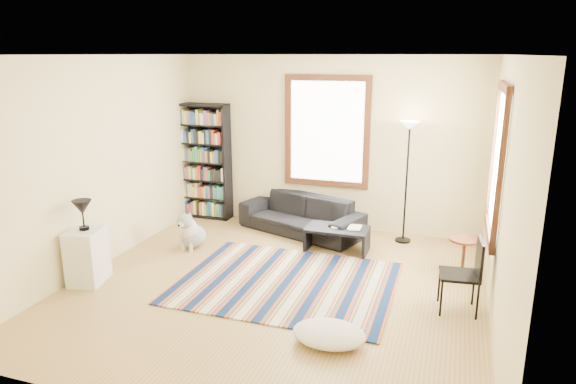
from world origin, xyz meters
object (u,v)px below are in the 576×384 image
(floor_cushion, at_px, (329,334))
(white_cabinet, at_px, (87,256))
(sofa, at_px, (301,215))
(side_table, at_px, (463,258))
(floor_lamp, at_px, (406,183))
(folding_chair, at_px, (459,275))
(coffee_table, at_px, (337,239))
(bookshelf, at_px, (205,161))
(dog, at_px, (193,229))

(floor_cushion, distance_m, white_cabinet, 3.28)
(sofa, xyz_separation_m, side_table, (2.50, -1.01, -0.03))
(floor_lamp, xyz_separation_m, folding_chair, (0.82, -2.06, -0.50))
(sofa, height_order, side_table, sofa)
(floor_lamp, distance_m, folding_chair, 2.27)
(sofa, height_order, white_cabinet, white_cabinet)
(coffee_table, relative_size, side_table, 1.67)
(coffee_table, bearing_deg, side_table, -12.70)
(side_table, xyz_separation_m, white_cabinet, (-4.50, -1.64, 0.08))
(sofa, xyz_separation_m, floor_lamp, (1.62, 0.10, 0.63))
(bookshelf, relative_size, side_table, 3.70)
(coffee_table, distance_m, side_table, 1.80)
(coffee_table, relative_size, folding_chair, 1.05)
(floor_lamp, bearing_deg, coffee_table, -140.83)
(sofa, xyz_separation_m, bookshelf, (-1.84, 0.27, 0.70))
(side_table, bearing_deg, coffee_table, 167.30)
(side_table, height_order, folding_chair, folding_chair)
(coffee_table, height_order, dog, dog)
(folding_chair, bearing_deg, dog, 161.93)
(floor_lamp, height_order, folding_chair, floor_lamp)
(side_table, relative_size, folding_chair, 0.63)
(folding_chair, bearing_deg, floor_lamp, 105.80)
(floor_cushion, height_order, floor_lamp, floor_lamp)
(bookshelf, xyz_separation_m, white_cabinet, (-0.16, -2.92, -0.65))
(coffee_table, height_order, floor_lamp, floor_lamp)
(sofa, bearing_deg, bookshelf, -169.29)
(bookshelf, height_order, coffee_table, bookshelf)
(sofa, xyz_separation_m, dog, (-1.34, -1.15, -0.01))
(dog, bearing_deg, coffee_table, 17.71)
(sofa, relative_size, coffee_table, 2.24)
(white_cabinet, bearing_deg, floor_cushion, -19.96)
(coffee_table, relative_size, floor_lamp, 0.48)
(bookshelf, bearing_deg, floor_cushion, -47.33)
(coffee_table, relative_size, dog, 1.57)
(side_table, distance_m, folding_chair, 0.96)
(sofa, relative_size, folding_chair, 2.35)
(side_table, bearing_deg, folding_chair, -93.03)
(floor_lamp, relative_size, dog, 3.25)
(bookshelf, height_order, white_cabinet, bookshelf)
(floor_lamp, xyz_separation_m, dog, (-2.96, -1.25, -0.64))
(bookshelf, bearing_deg, folding_chair, -27.45)
(floor_lamp, bearing_deg, bookshelf, 177.19)
(coffee_table, height_order, folding_chair, folding_chair)
(side_table, relative_size, white_cabinet, 0.77)
(folding_chair, bearing_deg, coffee_table, 135.78)
(floor_cushion, height_order, dog, dog)
(bookshelf, xyz_separation_m, coffee_table, (2.58, -0.89, -0.82))
(side_table, height_order, dog, dog)
(bookshelf, xyz_separation_m, dog, (0.50, -1.42, -0.71))
(dog, bearing_deg, floor_cushion, -33.27)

